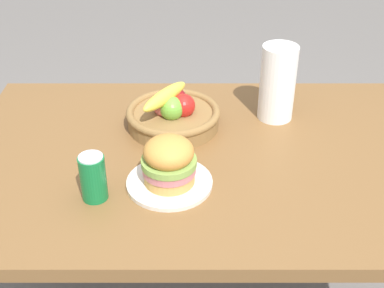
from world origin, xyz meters
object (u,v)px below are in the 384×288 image
at_px(soda_can, 94,177).
at_px(paper_towel_roll, 278,83).
at_px(sandwich, 170,161).
at_px(fruit_basket, 174,113).
at_px(plate, 170,183).

relative_size(soda_can, paper_towel_roll, 0.53).
relative_size(sandwich, paper_towel_roll, 0.60).
bearing_deg(fruit_basket, paper_towel_roll, 10.47).
bearing_deg(plate, sandwich, -116.57).
distance_m(sandwich, soda_can, 0.19).
xyz_separation_m(plate, paper_towel_roll, (0.32, 0.36, 0.11)).
bearing_deg(paper_towel_roll, soda_can, -141.12).
bearing_deg(plate, paper_towel_roll, 47.93).
bearing_deg(plate, soda_can, -164.15).
height_order(sandwich, fruit_basket, sandwich).
distance_m(plate, sandwich, 0.07).
bearing_deg(fruit_basket, soda_can, -118.01).
bearing_deg(sandwich, paper_towel_roll, 47.93).
bearing_deg(soda_can, fruit_basket, 61.99).
bearing_deg(sandwich, plate, 63.43).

